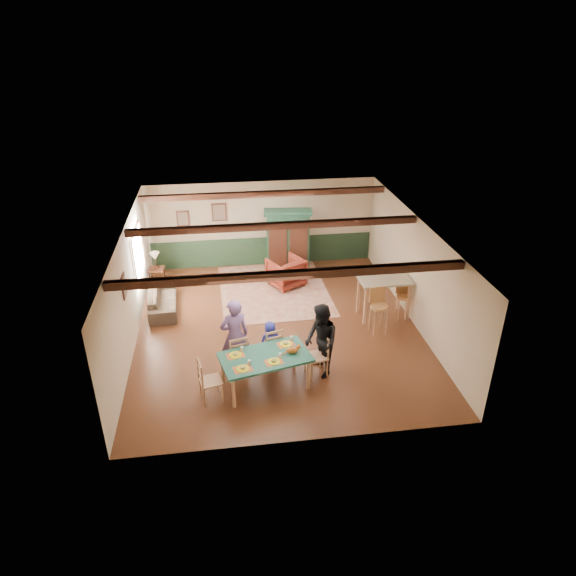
{
  "coord_description": "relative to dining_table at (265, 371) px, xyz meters",
  "views": [
    {
      "loc": [
        -1.27,
        -11.06,
        6.88
      ],
      "look_at": [
        0.25,
        -0.04,
        1.15
      ],
      "focal_mm": 32.0,
      "sensor_mm": 36.0,
      "label": 1
    }
  ],
  "objects": [
    {
      "name": "place_setting_far_right",
      "position": [
        0.49,
        0.38,
        0.44
      ],
      "size": [
        0.47,
        0.39,
        0.11
      ],
      "primitive_type": null,
      "rotation": [
        0.0,
        0.0,
        0.24
      ],
      "color": "yellow",
      "rests_on": "dining_table"
    },
    {
      "name": "ceiling_beam_front",
      "position": [
        0.54,
        -0.0,
        2.23
      ],
      "size": [
        6.95,
        0.16,
        0.16
      ],
      "primitive_type": "cube",
      "color": "black",
      "rests_on": "ceiling"
    },
    {
      "name": "ceiling_beam_mid",
      "position": [
        0.54,
        2.7,
        2.23
      ],
      "size": [
        6.95,
        0.16,
        0.16
      ],
      "primitive_type": "cube",
      "color": "black",
      "rests_on": "ceiling"
    },
    {
      "name": "wall_right",
      "position": [
        4.04,
        2.3,
        0.97
      ],
      "size": [
        0.02,
        8.0,
        2.7
      ],
      "primitive_type": "cube",
      "color": "beige",
      "rests_on": "floor"
    },
    {
      "name": "ceiling_beam_back",
      "position": [
        0.54,
        5.3,
        2.23
      ],
      "size": [
        6.95,
        0.16,
        0.16
      ],
      "primitive_type": "cube",
      "color": "black",
      "rests_on": "ceiling"
    },
    {
      "name": "cat",
      "position": [
        0.57,
        0.03,
        0.47
      ],
      "size": [
        0.39,
        0.23,
        0.18
      ],
      "primitive_type": null,
      "rotation": [
        0.0,
        0.0,
        0.24
      ],
      "color": "orange",
      "rests_on": "dining_table"
    },
    {
      "name": "floor",
      "position": [
        0.54,
        2.3,
        -0.38
      ],
      "size": [
        8.0,
        8.0,
        0.0
      ],
      "primitive_type": "plane",
      "color": "#4B2415",
      "rests_on": "ground"
    },
    {
      "name": "area_rug",
      "position": [
        0.67,
        4.38,
        -0.38
      ],
      "size": [
        3.15,
        3.7,
        0.01
      ],
      "primitive_type": "cube",
      "rotation": [
        0.0,
        0.0,
        0.03
      ],
      "color": "beige",
      "rests_on": "floor"
    },
    {
      "name": "person_child",
      "position": [
        0.2,
        0.89,
        0.13
      ],
      "size": [
        0.56,
        0.44,
        1.03
      ],
      "primitive_type": "imported",
      "rotation": [
        0.0,
        0.0,
        3.38
      ],
      "color": "navy",
      "rests_on": "floor"
    },
    {
      "name": "place_setting_far_left",
      "position": [
        -0.61,
        0.12,
        0.44
      ],
      "size": [
        0.47,
        0.39,
        0.11
      ],
      "primitive_type": null,
      "rotation": [
        0.0,
        0.0,
        0.24
      ],
      "color": "yellow",
      "rests_on": "dining_table"
    },
    {
      "name": "ceiling",
      "position": [
        0.54,
        2.3,
        2.32
      ],
      "size": [
        7.0,
        8.0,
        0.02
      ],
      "primitive_type": "cube",
      "color": "silver",
      "rests_on": "wall_back"
    },
    {
      "name": "wainscot_back",
      "position": [
        0.54,
        6.28,
        0.07
      ],
      "size": [
        6.95,
        0.03,
        0.9
      ],
      "primitive_type": "cube",
      "color": "#1A301E",
      "rests_on": "floor"
    },
    {
      "name": "dining_chair_end_left",
      "position": [
        -1.14,
        -0.28,
        0.1
      ],
      "size": [
        0.54,
        0.52,
        0.97
      ],
      "primitive_type": null,
      "rotation": [
        0.0,
        0.0,
        1.81
      ],
      "color": "tan",
      "rests_on": "floor"
    },
    {
      "name": "picture_back_a",
      "position": [
        -0.76,
        6.27,
        1.42
      ],
      "size": [
        0.45,
        0.04,
        0.55
      ],
      "primitive_type": null,
      "color": "gray",
      "rests_on": "wall_back"
    },
    {
      "name": "picture_back_b",
      "position": [
        -1.86,
        6.27,
        1.27
      ],
      "size": [
        0.38,
        0.04,
        0.48
      ],
      "primitive_type": null,
      "color": "gray",
      "rests_on": "wall_back"
    },
    {
      "name": "bar_stool_left",
      "position": [
        2.98,
        1.76,
        0.21
      ],
      "size": [
        0.46,
        0.49,
        1.19
      ],
      "primitive_type": null,
      "rotation": [
        0.0,
        0.0,
        0.08
      ],
      "color": "#BE824A",
      "rests_on": "floor"
    },
    {
      "name": "picture_left_wall",
      "position": [
        -2.93,
        1.7,
        1.37
      ],
      "size": [
        0.04,
        0.42,
        0.52
      ],
      "primitive_type": null,
      "color": "gray",
      "rests_on": "wall_left"
    },
    {
      "name": "dining_chair_far_left",
      "position": [
        -0.57,
        0.62,
        0.1
      ],
      "size": [
        0.52,
        0.54,
        0.97
      ],
      "primitive_type": null,
      "rotation": [
        0.0,
        0.0,
        3.38
      ],
      "color": "tan",
      "rests_on": "floor"
    },
    {
      "name": "wall_left",
      "position": [
        -2.96,
        2.3,
        0.97
      ],
      "size": [
        0.02,
        8.0,
        2.7
      ],
      "primitive_type": "cube",
      "color": "beige",
      "rests_on": "floor"
    },
    {
      "name": "person_woman",
      "position": [
        1.24,
        0.3,
        0.46
      ],
      "size": [
        0.81,
        0.95,
        1.68
      ],
      "primitive_type": "imported",
      "rotation": [
        0.0,
        0.0,
        -1.33
      ],
      "color": "black",
      "rests_on": "floor"
    },
    {
      "name": "bar_stool_right",
      "position": [
        3.81,
        2.34,
        0.13
      ],
      "size": [
        0.38,
        0.42,
        1.03
      ],
      "primitive_type": null,
      "rotation": [
        0.0,
        0.0,
        -0.05
      ],
      "color": "#BE824A",
      "rests_on": "floor"
    },
    {
      "name": "window_left",
      "position": [
        -2.93,
        4.0,
        1.17
      ],
      "size": [
        0.06,
        1.6,
        1.3
      ],
      "primitive_type": null,
      "color": "white",
      "rests_on": "wall_left"
    },
    {
      "name": "place_setting_near_center",
      "position": [
        0.16,
        -0.22,
        0.44
      ],
      "size": [
        0.47,
        0.39,
        0.11
      ],
      "primitive_type": null,
      "rotation": [
        0.0,
        0.0,
        0.24
      ],
      "color": "yellow",
      "rests_on": "dining_table"
    },
    {
      "name": "dining_chair_end_right",
      "position": [
        1.14,
        0.28,
        0.1
      ],
      "size": [
        0.54,
        0.52,
        0.97
      ],
      "primitive_type": null,
      "rotation": [
        0.0,
        0.0,
        -1.33
      ],
      "color": "tan",
      "rests_on": "floor"
    },
    {
      "name": "dining_chair_far_right",
      "position": [
        0.22,
        0.81,
        0.1
      ],
      "size": [
        0.52,
        0.54,
        0.97
      ],
      "primitive_type": null,
      "rotation": [
        0.0,
        0.0,
        3.38
      ],
      "color": "tan",
      "rests_on": "floor"
    },
    {
      "name": "sofa",
      "position": [
        -2.43,
        3.72,
        -0.11
      ],
      "size": [
        0.86,
        1.9,
        0.54
      ],
      "primitive_type": "imported",
      "rotation": [
        0.0,
        0.0,
        1.65
      ],
      "color": "#3F3327",
      "rests_on": "floor"
    },
    {
      "name": "armchair",
      "position": [
        1.07,
        4.67,
        0.04
      ],
      "size": [
        1.24,
        1.25,
        0.85
      ],
      "primitive_type": "imported",
      "rotation": [
        0.0,
        0.0,
        -2.66
      ],
      "color": "#4D130F",
      "rests_on": "floor"
    },
    {
      "name": "table_lamp",
      "position": [
        -2.68,
        5.18,
        0.41
      ],
      "size": [
        0.3,
        0.3,
        0.5
      ],
      "primitive_type": null,
      "rotation": [
        0.0,
        0.0,
        -0.09
      ],
      "color": "beige",
      "rests_on": "end_table"
    },
    {
      "name": "wall_back",
      "position": [
        0.54,
        6.3,
        0.97
      ],
      "size": [
        7.0,
        0.02,
        2.7
      ],
      "primitive_type": "cube",
      "color": "beige",
      "rests_on": "floor"
    },
    {
      "name": "end_table",
      "position": [
        -2.68,
        5.18,
        -0.11
      ],
      "size": [
        0.47,
        0.47,
        0.54
      ],
      "primitive_type": null,
      "rotation": [
        0.0,
        0.0,
        -0.07
      ],
      "color": "black",
      "rests_on": "floor"
    },
    {
      "name": "counter_table",
      "position": [
        3.32,
        2.51,
        0.17
      ],
      "size": [
        1.35,
        0.82,
        1.1
      ],
      "primitive_type": null,
      "rotation": [
        0.0,
        0.0,
        0.04
      ],
      "color": "beige",
      "rests_on": "floor"
    },
    {
      "name": "dining_table",
      "position": [
        0.0,
        0.0,
        0.0
      ],
      "size": [
        2.03,
        1.42,
        0.77
      ],
      "primitive_type": null,
      "rotation": [
        0.0,
        0.0,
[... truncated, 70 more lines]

